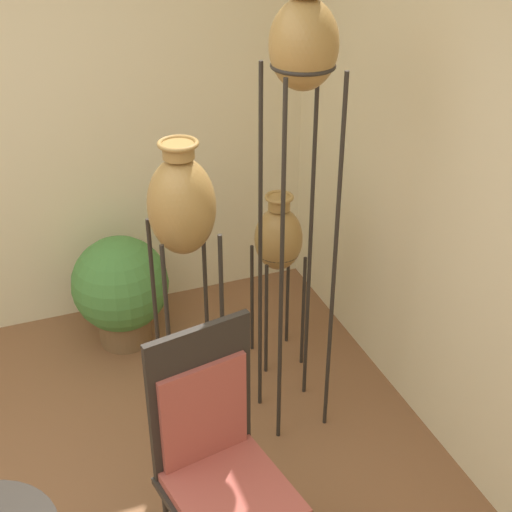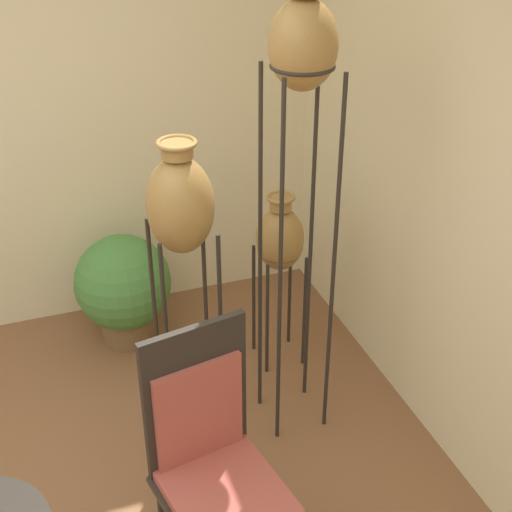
{
  "view_description": "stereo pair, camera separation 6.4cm",
  "coord_description": "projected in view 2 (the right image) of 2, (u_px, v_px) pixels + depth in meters",
  "views": [
    {
      "loc": [
        0.34,
        -1.83,
        2.65
      ],
      "look_at": [
        1.4,
        0.96,
        0.91
      ],
      "focal_mm": 50.0,
      "sensor_mm": 36.0,
      "label": 1
    },
    {
      "loc": [
        0.4,
        -1.85,
        2.65
      ],
      "look_at": [
        1.4,
        0.96,
        0.91
      ],
      "focal_mm": 50.0,
      "sensor_mm": 36.0,
      "label": 2
    }
  ],
  "objects": [
    {
      "name": "vase_stand_medium",
      "position": [
        181.0,
        211.0,
        3.01
      ],
      "size": [
        0.29,
        0.29,
        1.62
      ],
      "color": "#28231E",
      "rests_on": "ground_plane"
    },
    {
      "name": "vase_stand_tall",
      "position": [
        303.0,
        65.0,
        2.89
      ],
      "size": [
        0.29,
        0.29,
        2.2
      ],
      "color": "#28231E",
      "rests_on": "ground_plane"
    },
    {
      "name": "chair",
      "position": [
        213.0,
        456.0,
        2.74
      ],
      "size": [
        0.54,
        0.58,
        1.13
      ],
      "rotation": [
        0.0,
        0.0,
        0.18
      ],
      "color": "#28231E",
      "rests_on": "ground_plane"
    },
    {
      "name": "potted_plant",
      "position": [
        123.0,
        287.0,
        4.22
      ],
      "size": [
        0.57,
        0.57,
        0.69
      ],
      "color": "brown",
      "rests_on": "ground_plane"
    },
    {
      "name": "vase_stand_short",
      "position": [
        280.0,
        240.0,
        3.86
      ],
      "size": [
        0.26,
        0.26,
        1.05
      ],
      "color": "#28231E",
      "rests_on": "ground_plane"
    }
  ]
}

